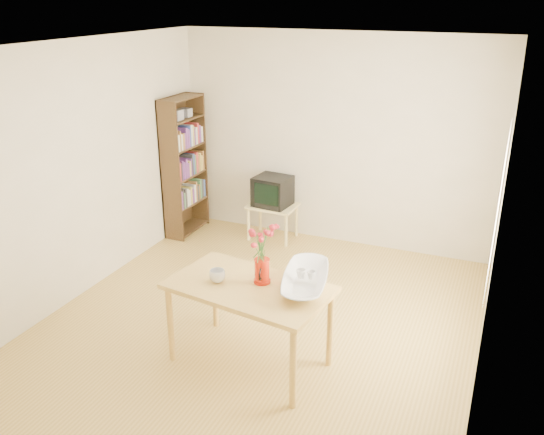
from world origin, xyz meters
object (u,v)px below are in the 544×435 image
at_px(table, 249,295).
at_px(mug, 217,276).
at_px(pitcher, 262,272).
at_px(television, 273,190).
at_px(bowl, 306,256).

xyz_separation_m(table, mug, (-0.27, -0.04, 0.14)).
relative_size(table, mug, 10.53).
relative_size(pitcher, television, 0.46).
relative_size(table, bowl, 2.62).
height_order(pitcher, mug, pitcher).
relative_size(table, pitcher, 6.53).
relative_size(mug, bowl, 0.25).
bearing_deg(bowl, mug, -160.23).
height_order(mug, bowl, bowl).
bearing_deg(table, bowl, 34.69).
bearing_deg(pitcher, television, 97.11).
distance_m(table, television, 2.73).
relative_size(mug, television, 0.29).
distance_m(table, mug, 0.31).
distance_m(mug, bowl, 0.76).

